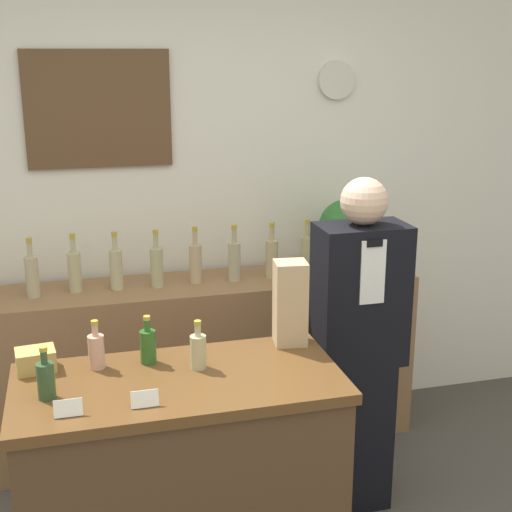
% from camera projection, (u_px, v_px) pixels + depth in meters
% --- Properties ---
extents(back_wall, '(5.20, 0.09, 2.70)m').
position_uv_depth(back_wall, '(179.00, 190.00, 3.83)').
color(back_wall, silver).
rests_on(back_wall, ground_plane).
extents(back_shelf, '(2.25, 0.44, 0.92)m').
position_uv_depth(back_shelf, '(205.00, 363.00, 3.84)').
color(back_shelf, '#8E6642').
rests_on(back_shelf, ground_plane).
extents(display_counter, '(1.16, 0.56, 0.97)m').
position_uv_depth(display_counter, '(183.00, 497.00, 2.65)').
color(display_counter, '#4C331E').
rests_on(display_counter, ground_plane).
extents(shopkeeper, '(0.40, 0.25, 1.57)m').
position_uv_depth(shopkeeper, '(358.00, 350.00, 3.21)').
color(shopkeeper, black).
rests_on(shopkeeper, ground_plane).
extents(potted_plant, '(0.31, 0.31, 0.40)m').
position_uv_depth(potted_plant, '(347.00, 231.00, 3.83)').
color(potted_plant, '#9E998E').
rests_on(potted_plant, back_shelf).
extents(paper_bag, '(0.14, 0.13, 0.33)m').
position_uv_depth(paper_bag, '(290.00, 303.00, 2.77)').
color(paper_bag, tan).
rests_on(paper_bag, display_counter).
extents(price_card_left, '(0.09, 0.02, 0.06)m').
position_uv_depth(price_card_left, '(68.00, 408.00, 2.24)').
color(price_card_left, white).
rests_on(price_card_left, display_counter).
extents(price_card_right, '(0.09, 0.02, 0.06)m').
position_uv_depth(price_card_right, '(145.00, 399.00, 2.30)').
color(price_card_right, white).
rests_on(price_card_right, display_counter).
extents(gift_box, '(0.15, 0.12, 0.08)m').
position_uv_depth(gift_box, '(36.00, 360.00, 2.56)').
color(gift_box, tan).
rests_on(gift_box, display_counter).
extents(counter_bottle_0, '(0.06, 0.06, 0.18)m').
position_uv_depth(counter_bottle_0, '(46.00, 379.00, 2.35)').
color(counter_bottle_0, '#2F492B').
rests_on(counter_bottle_0, display_counter).
extents(counter_bottle_1, '(0.06, 0.06, 0.18)m').
position_uv_depth(counter_bottle_1, '(96.00, 350.00, 2.58)').
color(counter_bottle_1, tan).
rests_on(counter_bottle_1, display_counter).
extents(counter_bottle_2, '(0.06, 0.06, 0.18)m').
position_uv_depth(counter_bottle_2, '(148.00, 345.00, 2.62)').
color(counter_bottle_2, '#2B5A22').
rests_on(counter_bottle_2, display_counter).
extents(counter_bottle_3, '(0.06, 0.06, 0.18)m').
position_uv_depth(counter_bottle_3, '(198.00, 350.00, 2.58)').
color(counter_bottle_3, tan).
rests_on(counter_bottle_3, display_counter).
extents(shelf_bottle_1, '(0.07, 0.07, 0.30)m').
position_uv_depth(shelf_bottle_1, '(32.00, 275.00, 3.46)').
color(shelf_bottle_1, tan).
rests_on(shelf_bottle_1, back_shelf).
extents(shelf_bottle_2, '(0.07, 0.07, 0.30)m').
position_uv_depth(shelf_bottle_2, '(75.00, 270.00, 3.53)').
color(shelf_bottle_2, tan).
rests_on(shelf_bottle_2, back_shelf).
extents(shelf_bottle_3, '(0.07, 0.07, 0.30)m').
position_uv_depth(shelf_bottle_3, '(116.00, 268.00, 3.57)').
color(shelf_bottle_3, '#B8AF86').
rests_on(shelf_bottle_3, back_shelf).
extents(shelf_bottle_4, '(0.07, 0.07, 0.30)m').
position_uv_depth(shelf_bottle_4, '(157.00, 266.00, 3.61)').
color(shelf_bottle_4, tan).
rests_on(shelf_bottle_4, back_shelf).
extents(shelf_bottle_5, '(0.07, 0.07, 0.30)m').
position_uv_depth(shelf_bottle_5, '(196.00, 262.00, 3.68)').
color(shelf_bottle_5, tan).
rests_on(shelf_bottle_5, back_shelf).
extents(shelf_bottle_6, '(0.07, 0.07, 0.30)m').
position_uv_depth(shelf_bottle_6, '(234.00, 260.00, 3.71)').
color(shelf_bottle_6, tan).
rests_on(shelf_bottle_6, back_shelf).
extents(shelf_bottle_7, '(0.07, 0.07, 0.30)m').
position_uv_depth(shelf_bottle_7, '(272.00, 257.00, 3.76)').
color(shelf_bottle_7, tan).
rests_on(shelf_bottle_7, back_shelf).
extents(shelf_bottle_8, '(0.07, 0.07, 0.30)m').
position_uv_depth(shelf_bottle_8, '(307.00, 253.00, 3.83)').
color(shelf_bottle_8, tan).
rests_on(shelf_bottle_8, back_shelf).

